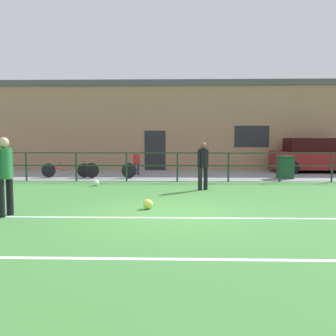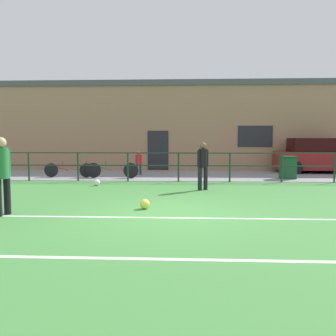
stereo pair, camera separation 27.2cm
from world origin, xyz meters
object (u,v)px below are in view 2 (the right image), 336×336
Objects in this scene: parked_car_red at (320,156)px; bicycle_parked_2 at (112,170)px; spectator_child at (139,161)px; trash_bin_0 at (288,167)px; player_striker at (2,171)px; soccer_ball_match at (97,183)px; bicycle_parked_0 at (69,170)px; player_goalkeeper at (203,163)px; soccer_ball_spare at (145,204)px.

bicycle_parked_2 is at bearing -163.38° from parked_car_red.
spectator_child is 8.91m from parked_car_red.
player_striker is at bearing -137.75° from trash_bin_0.
player_striker is 5.19m from soccer_ball_match.
player_goalkeeper is at bearing -31.50° from bicycle_parked_0.
parked_car_red reaches higher than soccer_ball_spare.
bicycle_parked_2 reaches higher than soccer_ball_spare.
player_striker is 7.50m from bicycle_parked_2.
spectator_child reaches higher than bicycle_parked_2.
spectator_child is 0.51× the size of bicycle_parked_0.
soccer_ball_match is at bearing 117.93° from soccer_ball_spare.
parked_car_red reaches higher than soccer_ball_match.
soccer_ball_match is 0.24× the size of trash_bin_0.
bicycle_parked_2 is at bearing -5.04° from bicycle_parked_0.
bicycle_parked_0 is 1.94m from bicycle_parked_2.
trash_bin_0 is at bearing 8.45° from player_goalkeeper.
spectator_child reaches higher than soccer_ball_match.
trash_bin_0 is at bearing 165.94° from spectator_child.
soccer_ball_match is at bearing -91.62° from bicycle_parked_2.
parked_car_red is at bearing 151.51° from player_striker.
parked_car_red reaches higher than player_goalkeeper.
soccer_ball_match is 4.73m from soccer_ball_spare.
player_goalkeeper is 5.03m from trash_bin_0.
player_goalkeeper is 6.62m from bicycle_parked_0.
player_striker reaches higher than trash_bin_0.
bicycle_parked_2 is (-2.15, 6.56, 0.24)m from soccer_ball_spare.
bicycle_parked_2 is 2.39× the size of trash_bin_0.
bicycle_parked_2 is at bearing 108.16° from soccer_ball_spare.
trash_bin_0 reaches higher than soccer_ball_match.
player_striker is 3.29m from soccer_ball_spare.
soccer_ball_spare reaches higher than soccer_ball_match.
player_striker is 7.71× the size of soccer_ball_match.
bicycle_parked_0 is at bearing 179.62° from trash_bin_0.
spectator_child is at bearing 86.55° from player_goalkeeper.
trash_bin_0 is (8.29, 7.53, -0.49)m from player_striker.
bicycle_parked_0 is at bearing 19.02° from spectator_child.
player_striker is 1.84× the size of trash_bin_0.
bicycle_parked_0 is at bearing 121.25° from soccer_ball_spare.
soccer_ball_match is 0.94× the size of soccer_ball_spare.
player_goalkeeper is at bearing 117.45° from spectator_child.
bicycle_parked_2 is at bearing 51.39° from spectator_child.
player_goalkeeper is 5.38m from spectator_child.
player_striker is at bearing -135.84° from parked_car_red.
spectator_child is at bearing 98.56° from soccer_ball_spare.
bicycle_parked_0 is (-4.08, 6.73, 0.22)m from soccer_ball_spare.
player_striker is at bearing -171.97° from player_goalkeeper.
player_striker is at bearing -82.28° from bicycle_parked_0.
parked_car_red is (8.77, 1.56, 0.17)m from spectator_child.
spectator_child reaches higher than trash_bin_0.
soccer_ball_spare is at bearing 123.22° from player_striker.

